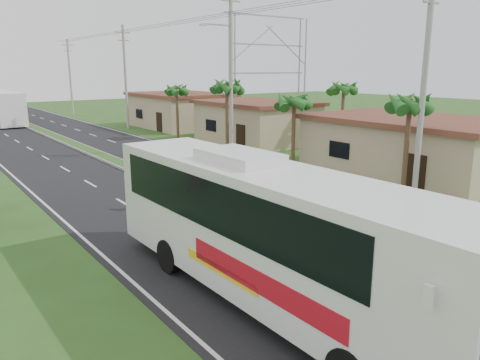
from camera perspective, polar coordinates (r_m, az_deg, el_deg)
ground at (r=17.50m, az=10.05°, el=-8.41°), size 180.00×180.00×0.00m
road_asphalt at (r=33.96m, az=-14.89°, el=2.02°), size 14.00×160.00×0.02m
median_strip at (r=33.94m, az=-14.90°, el=2.17°), size 1.20×160.00×0.18m
lane_edge_left at (r=32.24m, az=-26.02°, el=0.49°), size 0.12×160.00×0.01m
lane_edge_right at (r=36.83m, az=-5.14°, el=3.27°), size 0.12×160.00×0.01m
shop_near at (r=31.37m, az=20.25°, el=4.02°), size 8.60×12.60×3.52m
shop_mid at (r=42.30m, az=1.96°, el=7.16°), size 7.60×10.60×3.67m
shop_far at (r=53.97m, az=-7.30°, el=8.49°), size 8.60×11.60×3.82m
palm_verge_a at (r=25.26m, az=20.02°, el=8.74°), size 2.40×2.40×5.45m
palm_verge_b at (r=31.50m, az=6.63°, el=9.51°), size 2.40×2.40×5.05m
palm_verge_c at (r=36.58m, az=-1.61°, el=11.32°), size 2.40×2.40×5.85m
palm_verge_d at (r=44.55m, az=-7.74°, el=10.84°), size 2.40×2.40×5.25m
palm_behind_shop at (r=39.34m, az=12.53°, el=10.88°), size 2.40×2.40×5.65m
utility_pole_a at (r=24.24m, az=21.49°, el=10.67°), size 1.60×0.28×11.00m
utility_pole_b at (r=35.55m, az=-1.14°, el=13.09°), size 3.20×0.28×12.00m
utility_pole_c at (r=53.22m, az=-13.80°, el=12.19°), size 1.60×0.28×11.00m
utility_pole_d at (r=72.11m, az=-20.01°, el=11.79°), size 1.60×0.28×10.50m
billboard_lattice at (r=53.29m, az=3.56°, el=13.77°), size 10.18×1.18×12.07m
coach_bus_main at (r=12.85m, az=3.13°, el=-5.49°), size 2.89×12.89×4.15m
coach_bus_far at (r=63.51m, az=-27.07°, el=8.09°), size 2.98×13.18×3.83m
motorcyclist at (r=22.06m, az=-8.26°, el=-1.29°), size 1.79×0.86×2.42m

